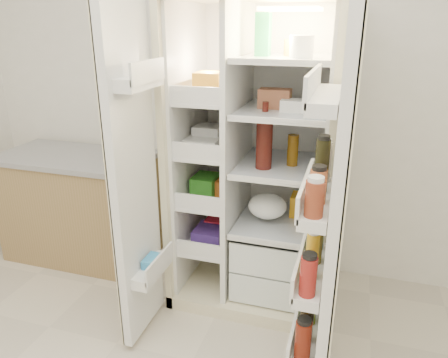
% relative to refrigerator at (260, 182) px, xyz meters
% --- Properties ---
extents(wall_back, '(4.00, 0.02, 2.70)m').
position_rel_refrigerator_xyz_m(wall_back, '(-0.17, 0.35, 0.61)').
color(wall_back, white).
rests_on(wall_back, floor).
extents(refrigerator, '(0.92, 0.70, 1.80)m').
position_rel_refrigerator_xyz_m(refrigerator, '(0.00, 0.00, 0.00)').
color(refrigerator, beige).
rests_on(refrigerator, floor).
extents(freezer_door, '(0.15, 0.40, 1.72)m').
position_rel_refrigerator_xyz_m(freezer_door, '(-0.51, -0.60, 0.15)').
color(freezer_door, white).
rests_on(freezer_door, floor).
extents(fridge_door, '(0.17, 0.58, 1.72)m').
position_rel_refrigerator_xyz_m(fridge_door, '(0.47, -0.69, 0.12)').
color(fridge_door, white).
rests_on(fridge_door, floor).
extents(kitchen_counter, '(1.08, 0.58, 0.78)m').
position_rel_refrigerator_xyz_m(kitchen_counter, '(-1.34, 0.02, -0.35)').
color(kitchen_counter, olive).
rests_on(kitchen_counter, floor).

